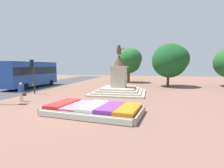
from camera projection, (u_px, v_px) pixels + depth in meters
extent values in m
plane|color=brown|center=(79.00, 109.00, 12.63)|extent=(85.00, 85.00, 0.00)
cube|color=#38281C|center=(94.00, 111.00, 11.43)|extent=(6.38, 3.83, 0.37)
cube|color=gray|center=(82.00, 117.00, 9.94)|extent=(6.18, 0.92, 0.41)
cube|color=gray|center=(103.00, 105.00, 12.91)|extent=(6.18, 0.92, 0.41)
cube|color=gray|center=(55.00, 107.00, 12.43)|extent=(0.53, 3.25, 0.41)
cube|color=gray|center=(140.00, 115.00, 10.41)|extent=(0.53, 3.25, 0.41)
cube|color=red|center=(63.00, 104.00, 12.16)|extent=(1.53, 2.99, 0.23)
cube|color=#D86699|center=(78.00, 105.00, 11.78)|extent=(1.53, 2.99, 0.15)
cube|color=white|center=(94.00, 106.00, 11.39)|extent=(1.53, 2.99, 0.23)
cube|color=#72339E|center=(110.00, 107.00, 11.01)|extent=(1.53, 2.99, 0.26)
cube|color=orange|center=(128.00, 109.00, 10.63)|extent=(1.53, 2.99, 0.24)
cube|color=#B2BCAD|center=(81.00, 117.00, 9.89)|extent=(5.89, 0.98, 0.34)
cube|color=#B1A793|center=(119.00, 93.00, 19.66)|extent=(5.81, 5.81, 0.18)
cube|color=#B3A994|center=(119.00, 91.00, 19.64)|extent=(5.08, 5.08, 0.18)
cube|color=#B1A792|center=(119.00, 90.00, 19.63)|extent=(4.35, 4.35, 0.18)
cube|color=#B3A894|center=(119.00, 88.00, 19.61)|extent=(3.63, 3.63, 0.18)
cube|color=#B2A893|center=(119.00, 77.00, 19.48)|extent=(1.60, 1.60, 2.25)
cube|color=#B2A893|center=(119.00, 67.00, 19.36)|extent=(1.89, 1.89, 0.12)
cone|color=#473823|center=(119.00, 60.00, 19.28)|extent=(1.20, 1.20, 1.28)
cylinder|color=#473823|center=(119.00, 51.00, 19.18)|extent=(0.51, 0.51, 0.75)
sphere|color=#473823|center=(119.00, 46.00, 19.12)|extent=(0.33, 0.33, 0.33)
cylinder|color=#473823|center=(122.00, 50.00, 19.24)|extent=(0.62, 0.38, 0.47)
cylinder|color=#2D2D33|center=(34.00, 77.00, 19.11)|extent=(0.12, 0.12, 3.76)
cube|color=black|center=(32.00, 63.00, 18.97)|extent=(0.27, 0.30, 0.80)
cylinder|color=#4B0808|center=(30.00, 61.00, 18.96)|extent=(0.05, 0.14, 0.14)
cylinder|color=yellow|center=(30.00, 63.00, 18.98)|extent=(0.05, 0.14, 0.14)
cylinder|color=#0D4211|center=(30.00, 66.00, 19.01)|extent=(0.05, 0.14, 0.14)
cube|color=gold|center=(33.00, 85.00, 19.20)|extent=(0.12, 0.17, 0.20)
cube|color=#1E4799|center=(31.00, 74.00, 24.88)|extent=(2.71, 9.61, 3.19)
cube|color=black|center=(31.00, 71.00, 24.83)|extent=(2.72, 9.32, 1.02)
cube|color=navy|center=(30.00, 62.00, 24.71)|extent=(2.66, 9.42, 0.10)
cylinder|color=black|center=(38.00, 82.00, 28.31)|extent=(0.30, 0.90, 0.90)
cylinder|color=black|center=(51.00, 82.00, 27.80)|extent=(0.30, 0.90, 0.90)
cylinder|color=black|center=(10.00, 86.00, 22.75)|extent=(0.30, 0.90, 0.90)
cylinder|color=black|center=(26.00, 87.00, 22.23)|extent=(0.30, 0.90, 0.90)
cylinder|color=beige|center=(20.00, 97.00, 15.16)|extent=(0.13, 0.13, 0.83)
cylinder|color=beige|center=(22.00, 97.00, 15.14)|extent=(0.13, 0.13, 0.83)
cube|color=#264CA5|center=(21.00, 89.00, 15.07)|extent=(0.40, 0.25, 0.59)
cylinder|color=#264CA5|center=(18.00, 89.00, 15.10)|extent=(0.09, 0.09, 0.56)
cylinder|color=#264CA5|center=(24.00, 89.00, 15.05)|extent=(0.09, 0.09, 0.56)
sphere|color=beige|center=(21.00, 84.00, 15.03)|extent=(0.22, 0.22, 0.22)
cube|color=#591E19|center=(25.00, 95.00, 15.09)|extent=(0.29, 0.14, 0.22)
cylinder|color=#4C3823|center=(168.00, 79.00, 26.12)|extent=(0.39, 0.39, 2.27)
ellipsoid|color=#174D21|center=(169.00, 61.00, 25.71)|extent=(5.08, 5.06, 5.01)
ellipsoid|color=#174A22|center=(171.00, 59.00, 25.73)|extent=(5.03, 5.26, 4.29)
cylinder|color=#4C3823|center=(128.00, 77.00, 31.91)|extent=(0.51, 0.51, 2.23)
ellipsoid|color=#255D2B|center=(129.00, 62.00, 32.47)|extent=(4.39, 3.98, 4.16)
ellipsoid|color=#1F5928|center=(131.00, 59.00, 31.75)|extent=(4.11, 4.19, 3.89)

